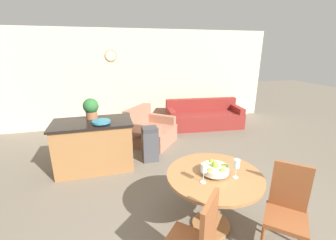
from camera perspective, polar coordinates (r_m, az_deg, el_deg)
The scene contains 13 objects.
wall_back at distance 6.70m, azimuth -7.08°, elevation 10.52°, with size 8.00×0.09×2.70m.
dining_table at distance 2.88m, azimuth 11.52°, elevation -16.23°, with size 1.14×1.14×0.76m.
dining_chair_near_left at distance 2.29m, azimuth 7.16°, elevation -27.99°, with size 0.59×0.59×1.00m.
dining_chair_near_right at distance 2.91m, azimuth 28.05°, elevation -18.83°, with size 0.59×0.59×1.00m.
fruit_bowl at distance 2.75m, azimuth 11.82°, elevation -12.00°, with size 0.32×0.32×0.17m.
wine_glass_left at distance 2.52m, azimuth 9.08°, elevation -12.11°, with size 0.07×0.07×0.23m.
wine_glass_right at distance 2.69m, azimuth 17.05°, elevation -10.71°, with size 0.07×0.07×0.23m.
kitchen_island at distance 4.40m, azimuth -18.21°, elevation -6.08°, with size 1.40×0.77×0.93m.
teal_bowl at distance 4.04m, azimuth -16.58°, elevation -0.43°, with size 0.31×0.31×0.06m.
potted_plant at distance 4.39m, azimuth -18.99°, elevation 2.96°, with size 0.28×0.28×0.38m.
trash_bin at distance 4.53m, azimuth -4.60°, elevation -6.10°, with size 0.30×0.27×0.70m.
couch at distance 6.58m, azimuth 9.05°, elevation 0.66°, with size 2.18×1.07×0.76m.
armchair at distance 5.37m, azimuth -4.72°, elevation -2.90°, with size 1.32×1.32×0.85m.
Camera 1 is at (-0.99, -1.31, 2.18)m, focal length 24.00 mm.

